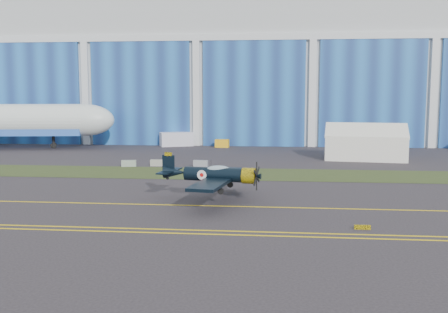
# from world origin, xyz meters

# --- Properties ---
(ground) EXTENTS (260.00, 260.00, 0.00)m
(ground) POSITION_xyz_m (0.00, 0.00, 0.00)
(ground) COLOR #342E33
(ground) RESTS_ON ground
(grass_median) EXTENTS (260.00, 10.00, 0.02)m
(grass_median) POSITION_xyz_m (0.00, 14.00, 0.02)
(grass_median) COLOR #475128
(grass_median) RESTS_ON ground
(hangar) EXTENTS (220.00, 45.70, 30.00)m
(hangar) POSITION_xyz_m (0.00, 71.79, 14.96)
(hangar) COLOR silver
(hangar) RESTS_ON ground
(taxiway_centreline) EXTENTS (200.00, 0.20, 0.02)m
(taxiway_centreline) POSITION_xyz_m (0.00, -5.00, 0.01)
(taxiway_centreline) COLOR yellow
(taxiway_centreline) RESTS_ON ground
(edge_line_near) EXTENTS (80.00, 0.20, 0.02)m
(edge_line_near) POSITION_xyz_m (0.00, -14.50, 0.01)
(edge_line_near) COLOR yellow
(edge_line_near) RESTS_ON ground
(edge_line_far) EXTENTS (80.00, 0.20, 0.02)m
(edge_line_far) POSITION_xyz_m (0.00, -13.50, 0.01)
(edge_line_far) COLOR yellow
(edge_line_far) RESTS_ON ground
(guard_board_right) EXTENTS (1.20, 0.15, 0.35)m
(guard_board_right) POSITION_xyz_m (22.00, -12.00, 0.17)
(guard_board_right) COLOR yellow
(guard_board_right) RESTS_ON ground
(warbird) EXTENTS (12.69, 14.53, 3.85)m
(warbird) POSITION_xyz_m (9.76, -2.87, 2.55)
(warbird) COLOR black
(warbird) RESTS_ON ground
(tent) EXTENTS (13.14, 10.35, 5.62)m
(tent) POSITION_xyz_m (29.15, 31.41, 2.81)
(tent) COLOR white
(tent) RESTS_ON ground
(shipping_container) EXTENTS (6.65, 4.73, 2.68)m
(shipping_container) POSITION_xyz_m (-3.69, 47.70, 1.34)
(shipping_container) COLOR silver
(shipping_container) RESTS_ON ground
(tug) EXTENTS (2.59, 1.66, 1.49)m
(tug) POSITION_xyz_m (5.26, 46.30, 0.74)
(tug) COLOR yellow
(tug) RESTS_ON ground
(barrier_a) EXTENTS (2.07, 0.92, 0.90)m
(barrier_a) POSITION_xyz_m (-4.81, 19.03, 0.45)
(barrier_a) COLOR gray
(barrier_a) RESTS_ON ground
(barrier_b) EXTENTS (2.04, 0.73, 0.90)m
(barrier_b) POSITION_xyz_m (-0.98, 20.02, 0.45)
(barrier_b) COLOR #9A998A
(barrier_b) RESTS_ON ground
(barrier_c) EXTENTS (2.06, 0.83, 0.90)m
(barrier_c) POSITION_xyz_m (5.09, 19.92, 0.45)
(barrier_c) COLOR gray
(barrier_c) RESTS_ON ground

